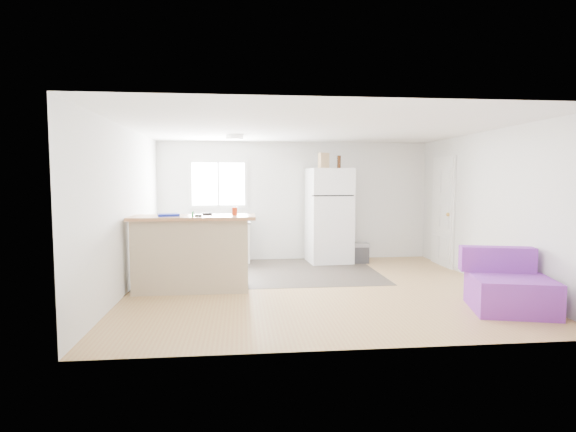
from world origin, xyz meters
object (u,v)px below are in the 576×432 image
Objects in this scene: cleaner_jug at (215,283)px; mop at (184,277)px; purple_seat at (508,288)px; cardboard_box at (324,161)px; peninsula at (192,253)px; cooler at (355,253)px; bottle_right at (339,162)px; kitchen_cabinets at (204,242)px; bottle_left at (339,162)px; refrigerator at (329,216)px; blue_tray at (168,215)px; red_cup at (235,211)px.

mop is (-0.44, 0.01, 0.09)m from cleaner_jug.
cardboard_box is at bearing 131.82° from purple_seat.
peninsula reaches higher than purple_seat.
peninsula is 0.57m from cleaner_jug.
bottle_right is at bearing 167.02° from cooler.
bottle_left is (2.65, -0.18, 1.57)m from kitchen_cabinets.
peninsula is at bearing 175.46° from purple_seat.
kitchen_cabinets is 3.00m from cooler.
refrigerator reaches higher than peninsula.
blue_tray is at bearing -147.85° from refrigerator.
mop is 10.00× the size of red_cup.
red_cup reaches higher than blue_tray.
red_cup is at bearing -135.50° from bottle_right.
cardboard_box is at bearing -8.73° from kitchen_cabinets.
refrigerator reaches higher than purple_seat.
cooler is at bearing -15.25° from bottle_right.
purple_seat is at bearing -45.48° from kitchen_cabinets.
peninsula is at bearing 7.44° from blue_tray.
kitchen_cabinets is at bearing 106.79° from red_cup.
kitchen_cabinets is 2.35m from red_cup.
blue_tray reaches higher than kitchen_cabinets.
kitchen_cabinets is 3.57× the size of cooler.
red_cup is at bearing 5.57° from blue_tray.
peninsula is at bearing -144.99° from refrigerator.
cardboard_box is 0.31m from bottle_left.
bottle_left is at bearing -7.78° from kitchen_cabinets.
bottle_right is (0.31, 0.04, -0.02)m from cardboard_box.
mop is 3.92m from bottle_right.
cooler is 1.82m from bottle_right.
refrigerator is at bearing 40.27° from peninsula.
cardboard_box is at bearing 37.37° from blue_tray.
cooler is 3.54m from purple_seat.
cleaner_jug is (-2.63, -2.12, -0.05)m from cooler.
refrigerator is 1.07m from bottle_right.
cleaner_jug is at bearing 176.35° from purple_seat.
cardboard_box is at bearing -172.29° from bottle_right.
purple_seat is 3.85m from red_cup.
red_cup is 2.91m from bottle_left.
refrigerator is 0.90m from cooler.
peninsula is 5.49× the size of cleaner_jug.
cooler is (2.97, 1.93, -0.36)m from peninsula.
mop is at bearing -141.19° from bottle_right.
bottle_right is (2.96, 2.07, 0.85)m from blue_tray.
purple_seat is at bearing -17.58° from blue_tray.
kitchen_cabinets is at bearing 176.18° from bottle_left.
cooler is 1.73× the size of cardboard_box.
bottle_left is at bearing 37.50° from peninsula.
mop reaches higher than peninsula.
bottle_left reaches higher than blue_tray.
refrigerator is 1.66× the size of purple_seat.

